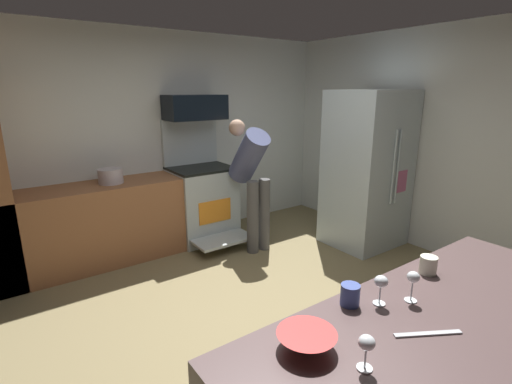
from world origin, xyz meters
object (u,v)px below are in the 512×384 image
mixing_bowl_small (306,341)px  microwave (195,107)px  wine_glass_mid (366,345)px  mug_tea (428,265)px  refrigerator (367,170)px  wine_glass_near (381,283)px  person_cook (251,174)px  wine_glass_far (413,280)px  stock_pot (111,176)px  oven_range (202,200)px  mug_coffee (350,295)px

mixing_bowl_small → microwave: bearing=69.8°
mixing_bowl_small → wine_glass_mid: wine_glass_mid is taller
mixing_bowl_small → mug_tea: size_ratio=2.40×
mug_tea → refrigerator: bearing=45.8°
microwave → refrigerator: bearing=-41.8°
mixing_bowl_small → mug_tea: (1.00, 0.07, 0.01)m
wine_glass_near → person_cook: bearing=67.7°
mixing_bowl_small → wine_glass_far: size_ratio=1.54×
mixing_bowl_small → stock_pot: stock_pot is taller
mug_tea → stock_pot: (-0.86, 3.22, 0.03)m
wine_glass_near → wine_glass_mid: 0.48m
person_cook → mixing_bowl_small: size_ratio=6.33×
wine_glass_far → microwave: bearing=80.3°
wine_glass_near → stock_pot: 3.28m
oven_range → wine_glass_near: oven_range is taller
mixing_bowl_small → stock_pot: 3.30m
refrigerator → person_cook: refrigerator is taller
refrigerator → mug_coffee: 3.06m
wine_glass_near → mug_tea: 0.49m
mug_coffee → person_cook: bearing=64.8°
refrigerator → mug_coffee: size_ratio=18.03×
mug_coffee → wine_glass_mid: bearing=-131.9°
stock_pot → person_cook: bearing=-23.2°
person_cook → wine_glass_near: person_cook is taller
microwave → refrigerator: (1.59, -1.42, -0.74)m
oven_range → microwave: size_ratio=2.08×
person_cook → mug_coffee: person_cook is taller
refrigerator → microwave: bearing=138.2°
mixing_bowl_small → oven_range: bearing=69.2°
mug_tea → mug_coffee: bearing=176.2°
wine_glass_mid → wine_glass_far: bearing=16.9°
oven_range → mug_coffee: oven_range is taller
refrigerator → mug_coffee: refrigerator is taller
wine_glass_mid → oven_range: bearing=71.8°
refrigerator → mixing_bowl_small: 3.44m
microwave → person_cook: microwave is taller
oven_range → mixing_bowl_small: (-1.24, -3.28, 0.43)m
person_cook → stock_pot: person_cook is taller
oven_range → mug_coffee: size_ratio=14.59×
mug_tea → wine_glass_mid: bearing=-162.5°
wine_glass_far → mixing_bowl_small: bearing=176.5°
refrigerator → person_cook: bearing=150.0°
microwave → wine_glass_far: 3.53m
oven_range → microwave: 1.18m
microwave → oven_range: bearing=-90.0°
microwave → person_cook: (0.35, -0.70, -0.77)m
refrigerator → mixing_bowl_small: refrigerator is taller
refrigerator → mug_tea: 2.62m
wine_glass_mid → mug_coffee: bearing=48.1°
wine_glass_far → mug_tea: bearing=18.5°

